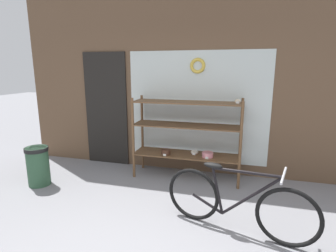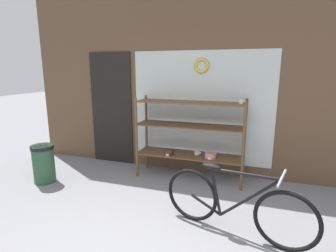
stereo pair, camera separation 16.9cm
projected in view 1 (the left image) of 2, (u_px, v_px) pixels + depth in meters
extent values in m
cube|color=brown|center=(186.00, 70.00, 4.45)|extent=(6.16, 0.08, 3.55)
cube|color=silver|center=(197.00, 108.00, 4.48)|extent=(2.40, 0.02, 1.90)
cube|color=black|center=(106.00, 109.00, 4.94)|extent=(0.84, 0.03, 2.10)
torus|color=gold|center=(198.00, 66.00, 4.32)|extent=(0.26, 0.06, 0.26)
cylinder|color=brown|center=(133.00, 139.00, 4.32)|extent=(0.04, 0.04, 1.35)
cylinder|color=brown|center=(240.00, 146.00, 3.88)|extent=(0.04, 0.04, 1.35)
cylinder|color=brown|center=(142.00, 133.00, 4.72)|extent=(0.04, 0.04, 1.35)
cylinder|color=brown|center=(240.00, 139.00, 4.29)|extent=(0.04, 0.04, 1.35)
cube|color=brown|center=(186.00, 155.00, 4.36)|extent=(1.76, 0.47, 0.02)
cube|color=brown|center=(187.00, 125.00, 4.26)|extent=(1.76, 0.47, 0.02)
cube|color=brown|center=(187.00, 102.00, 4.17)|extent=(1.76, 0.47, 0.02)
ellipsoid|color=beige|center=(238.00, 101.00, 4.00)|extent=(0.09, 0.08, 0.06)
cube|color=white|center=(238.00, 102.00, 3.95)|extent=(0.05, 0.00, 0.04)
cylinder|color=#422619|center=(166.00, 152.00, 4.34)|extent=(0.15, 0.15, 0.09)
cube|color=white|center=(165.00, 155.00, 4.26)|extent=(0.05, 0.00, 0.04)
cylinder|color=pink|center=(208.00, 155.00, 4.21)|extent=(0.18, 0.18, 0.08)
cube|color=white|center=(207.00, 158.00, 4.12)|extent=(0.05, 0.00, 0.04)
torus|color=beige|center=(195.00, 152.00, 4.39)|extent=(0.13, 0.13, 0.05)
cube|color=white|center=(194.00, 154.00, 4.32)|extent=(0.05, 0.00, 0.04)
torus|color=black|center=(193.00, 194.00, 3.15)|extent=(0.64, 0.20, 0.65)
torus|color=black|center=(288.00, 218.00, 2.66)|extent=(0.64, 0.20, 0.65)
cylinder|color=black|center=(251.00, 197.00, 2.81)|extent=(0.61, 0.18, 0.59)
cylinder|color=black|center=(246.00, 172.00, 2.78)|extent=(0.72, 0.20, 0.07)
cylinder|color=black|center=(218.00, 191.00, 2.98)|extent=(0.16, 0.07, 0.54)
cylinder|color=black|center=(207.00, 204.00, 3.08)|extent=(0.38, 0.12, 0.18)
ellipsoid|color=black|center=(213.00, 165.00, 2.95)|extent=(0.24, 0.14, 0.06)
cylinder|color=#B2B2B7|center=(284.00, 175.00, 2.60)|extent=(0.13, 0.45, 0.02)
cylinder|color=#2D5138|center=(38.00, 166.00, 4.11)|extent=(0.33, 0.33, 0.62)
cylinder|color=black|center=(36.00, 149.00, 4.05)|extent=(0.35, 0.35, 0.06)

